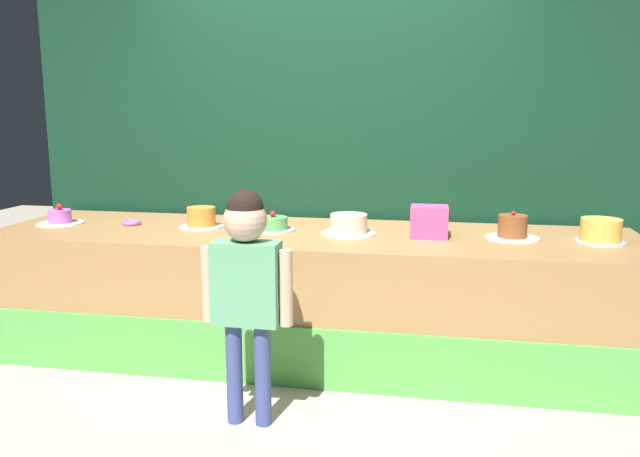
# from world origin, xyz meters

# --- Properties ---
(ground_plane) EXTENTS (12.00, 12.00, 0.00)m
(ground_plane) POSITION_xyz_m (0.00, 0.00, 0.00)
(ground_plane) COLOR #BCB29E
(stage_platform) EXTENTS (4.04, 1.10, 0.79)m
(stage_platform) POSITION_xyz_m (0.00, 0.54, 0.39)
(stage_platform) COLOR #B27F4C
(stage_platform) RESTS_ON ground_plane
(curtain_backdrop) EXTENTS (4.36, 0.08, 2.65)m
(curtain_backdrop) POSITION_xyz_m (0.00, 1.18, 1.33)
(curtain_backdrop) COLOR #113823
(curtain_backdrop) RESTS_ON ground_plane
(child_figure) EXTENTS (0.46, 0.21, 1.18)m
(child_figure) POSITION_xyz_m (-0.11, -0.45, 0.76)
(child_figure) COLOR #3F4C8C
(child_figure) RESTS_ON ground_plane
(pink_box) EXTENTS (0.22, 0.20, 0.19)m
(pink_box) POSITION_xyz_m (0.74, 0.52, 0.89)
(pink_box) COLOR #EB4D95
(pink_box) RESTS_ON stage_platform
(donut) EXTENTS (0.12, 0.12, 0.03)m
(donut) POSITION_xyz_m (-1.23, 0.57, 0.81)
(donut) COLOR #CC66D8
(donut) RESTS_ON stage_platform
(cake_far_left) EXTENTS (0.31, 0.31, 0.14)m
(cake_far_left) POSITION_xyz_m (-1.72, 0.52, 0.83)
(cake_far_left) COLOR white
(cake_far_left) RESTS_ON stage_platform
(cake_left) EXTENTS (0.29, 0.29, 0.13)m
(cake_left) POSITION_xyz_m (-0.74, 0.58, 0.85)
(cake_left) COLOR silver
(cake_left) RESTS_ON stage_platform
(cake_center_left) EXTENTS (0.29, 0.29, 0.13)m
(cake_center_left) POSITION_xyz_m (-0.25, 0.55, 0.83)
(cake_center_left) COLOR silver
(cake_center_left) RESTS_ON stage_platform
(cake_center_right) EXTENTS (0.34, 0.34, 0.12)m
(cake_center_right) POSITION_xyz_m (0.25, 0.53, 0.85)
(cake_center_right) COLOR silver
(cake_center_right) RESTS_ON stage_platform
(cake_right) EXTENTS (0.32, 0.32, 0.17)m
(cake_right) POSITION_xyz_m (1.23, 0.57, 0.85)
(cake_right) COLOR white
(cake_right) RESTS_ON stage_platform
(cake_far_right) EXTENTS (0.29, 0.29, 0.14)m
(cake_far_right) POSITION_xyz_m (1.72, 0.55, 0.86)
(cake_far_right) COLOR silver
(cake_far_right) RESTS_ON stage_platform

